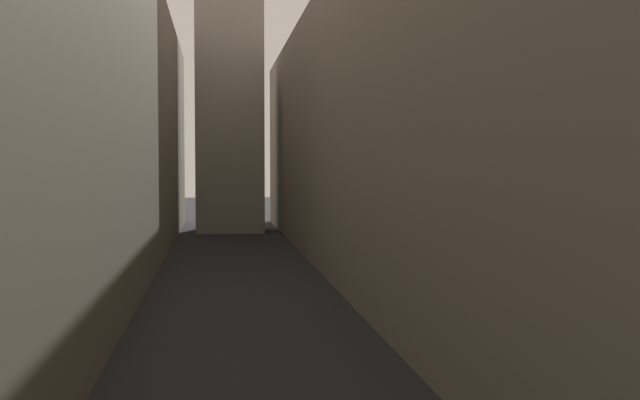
% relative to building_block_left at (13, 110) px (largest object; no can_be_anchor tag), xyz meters
% --- Properties ---
extents(ground_plane, '(264.00, 264.00, 0.00)m').
position_rel_building_block_left_xyz_m(ground_plane, '(13.04, -2.00, -10.52)').
color(ground_plane, '#232326').
extents(building_block_left, '(15.09, 108.00, 21.03)m').
position_rel_building_block_left_xyz_m(building_block_left, '(0.00, 0.00, 0.00)').
color(building_block_left, '#756B5B').
rests_on(building_block_left, ground).
extents(building_block_right, '(14.02, 108.00, 19.54)m').
position_rel_building_block_left_xyz_m(building_block_right, '(25.55, 0.00, -0.75)').
color(building_block_right, gray).
rests_on(building_block_right, ground).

